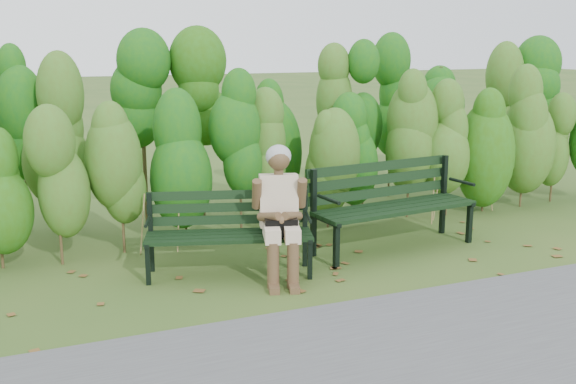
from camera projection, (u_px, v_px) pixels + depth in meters
name	position (u px, v px, depth m)	size (l,w,h in m)	color
ground	(301.00, 271.00, 6.86)	(80.00, 80.00, 0.00)	#32521D
footpath	(423.00, 364.00, 4.87)	(60.00, 2.50, 0.01)	#474749
hedge_band	(241.00, 127.00, 8.26)	(11.04, 1.67, 2.42)	#47381E
leaf_litter	(278.00, 272.00, 6.82)	(5.96, 2.13, 0.01)	brown
bench_left	(229.00, 226.00, 6.71)	(1.72, 0.98, 0.82)	black
bench_right	(389.00, 198.00, 7.54)	(1.97, 0.83, 0.96)	black
seated_woman	(280.00, 206.00, 6.54)	(0.58, 0.84, 1.30)	beige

